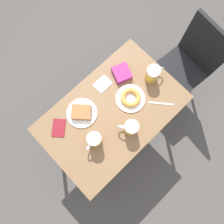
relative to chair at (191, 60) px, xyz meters
The scene contains 12 objects.
ground_plane 1.02m from the chair, 96.61° to the right, with size 8.00×8.00×0.00m, color #474442.
table 0.87m from the chair, 96.61° to the right, with size 0.65×1.01×0.77m.
chair is the anchor object (origin of this frame).
plate_with_cake 1.06m from the chair, 103.53° to the right, with size 0.22×0.22×0.05m.
plate_with_donut 0.73m from the chair, 96.79° to the right, with size 0.21×0.21×0.05m.
beer_mug_left 1.11m from the chair, 91.86° to the right, with size 0.09×0.14×0.14m.
beer_mug_center 0.55m from the chair, 101.16° to the right, with size 0.09×0.14×0.14m.
beer_mug_right 0.90m from the chair, 85.03° to the right, with size 0.12×0.11×0.14m.
napkin_folded 0.84m from the chair, 111.73° to the right, with size 0.09×0.12×0.00m.
fork 0.60m from the chair, 80.26° to the right, with size 0.14×0.13×0.00m.
passport_near_edge 1.24m from the chair, 103.02° to the right, with size 0.15×0.15×0.01m.
blue_pouch 0.70m from the chair, 113.44° to the right, with size 0.16×0.15×0.04m.
Camera 1 is at (0.25, -0.24, 2.26)m, focal length 35.00 mm.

